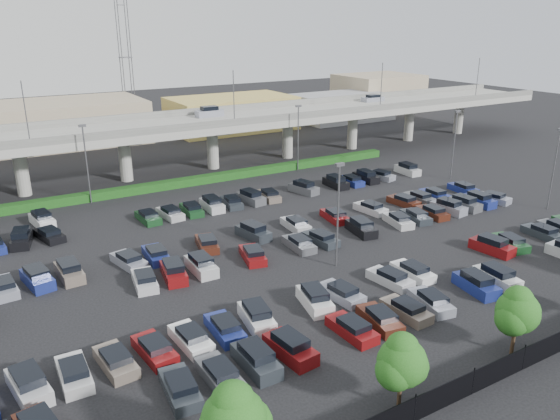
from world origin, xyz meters
name	(u,v)px	position (x,y,z in m)	size (l,w,h in m)	color
ground	(292,239)	(0.00, 0.00, 0.00)	(280.00, 280.00, 0.00)	black
overpass	(180,128)	(-0.21, 32.03, 6.97)	(150.00, 13.00, 15.80)	gray
hedge	(202,180)	(0.00, 25.00, 0.55)	(66.00, 1.60, 1.10)	#123C11
fence	(513,363)	(-0.05, -28.00, 0.90)	(70.00, 0.10, 2.00)	black
tree_row	(508,316)	(0.70, -26.53, 3.52)	(65.07, 3.66, 5.94)	#332316
parked_cars	(305,245)	(-0.58, -3.31, 0.63)	(63.13, 41.65, 1.67)	#282E34
light_poles	(249,185)	(-4.13, 2.00, 6.24)	(66.90, 48.38, 10.30)	#515157
distant_buildings	(186,115)	(12.38, 61.81, 3.74)	(138.00, 24.00, 9.00)	gray
comm_tower	(125,54)	(4.00, 74.00, 15.61)	(2.40, 2.40, 30.00)	#515157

